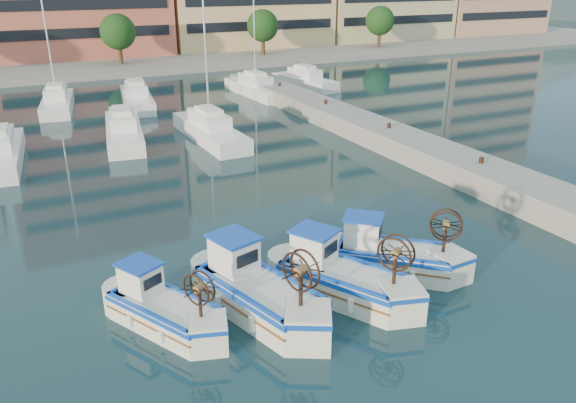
# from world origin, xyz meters

# --- Properties ---
(ground) EXTENTS (300.00, 300.00, 0.00)m
(ground) POSITION_xyz_m (0.00, 0.00, 0.00)
(ground) COLOR #1A3B45
(ground) RESTS_ON ground
(quay) EXTENTS (3.00, 60.00, 1.20)m
(quay) POSITION_xyz_m (13.00, 8.00, 0.60)
(quay) COLOR gray
(quay) RESTS_ON ground
(hill_east) EXTENTS (160.00, 160.00, 50.00)m
(hill_east) POSITION_xyz_m (140.00, 110.00, 0.00)
(hill_east) COLOR slate
(hill_east) RESTS_ON ground
(yacht_marina) EXTENTS (38.94, 22.58, 11.50)m
(yacht_marina) POSITION_xyz_m (-2.48, 27.63, 0.53)
(yacht_marina) COLOR white
(yacht_marina) RESTS_ON ground
(fishing_boat_a) EXTENTS (3.15, 4.06, 2.46)m
(fishing_boat_a) POSITION_xyz_m (-5.15, 0.83, 0.68)
(fishing_boat_a) COLOR silver
(fishing_boat_a) RESTS_ON ground
(fishing_boat_b) EXTENTS (3.16, 4.95, 3.00)m
(fishing_boat_b) POSITION_xyz_m (-2.22, 0.24, 0.83)
(fishing_boat_b) COLOR silver
(fishing_boat_b) RESTS_ON ground
(fishing_boat_c) EXTENTS (3.70, 4.68, 2.83)m
(fishing_boat_c) POSITION_xyz_m (0.70, -0.15, 0.78)
(fishing_boat_c) COLOR silver
(fishing_boat_c) RESTS_ON ground
(fishing_boat_d) EXTENTS (4.29, 4.12, 2.73)m
(fishing_boat_d) POSITION_xyz_m (3.20, 0.47, 0.75)
(fishing_boat_d) COLOR silver
(fishing_boat_d) RESTS_ON ground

